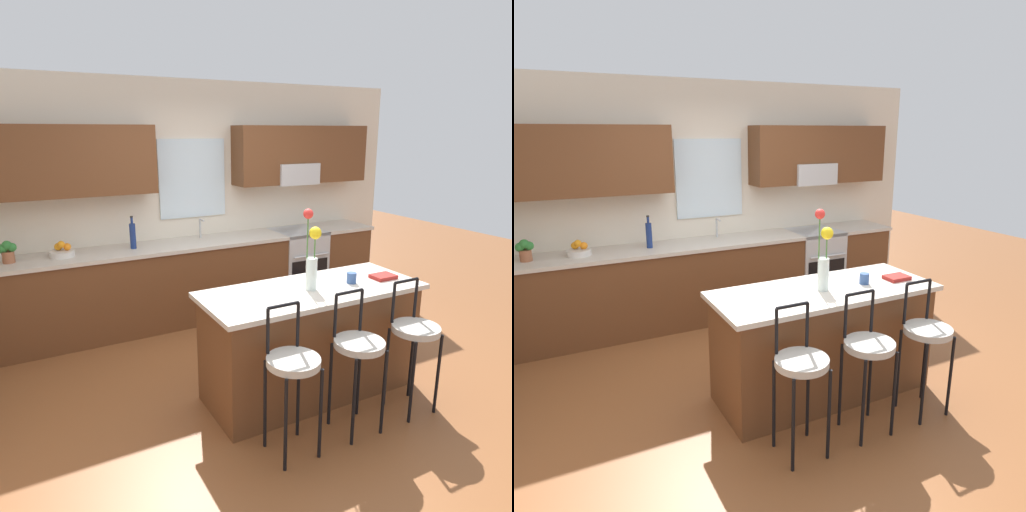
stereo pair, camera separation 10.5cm
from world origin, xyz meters
TOP-DOWN VIEW (x-y plane):
  - ground_plane at (0.00, 0.00)m, footprint 14.00×14.00m
  - back_wall_assembly at (0.02, 1.98)m, footprint 5.60×0.50m
  - counter_run at (0.00, 1.70)m, footprint 4.56×0.64m
  - sink_faucet at (0.03, 1.84)m, footprint 0.02×0.13m
  - oven_range at (1.27, 1.68)m, footprint 0.60×0.64m
  - kitchen_island at (0.15, -0.27)m, footprint 1.83×0.74m
  - bar_stool_near at (-0.40, -0.86)m, footprint 0.36×0.36m
  - bar_stool_middle at (0.15, -0.86)m, footprint 0.36×0.36m
  - bar_stool_far at (0.70, -0.86)m, footprint 0.36×0.36m
  - flower_vase at (0.12, -0.29)m, footprint 0.15×0.10m
  - mug_ceramic at (0.51, -0.32)m, footprint 0.08×0.08m
  - cookbook at (0.83, -0.34)m, footprint 0.20×0.15m
  - fruit_bowl_oranges at (-1.51, 1.70)m, footprint 0.24×0.24m
  - bottle_olive_oil at (-0.80, 1.70)m, footprint 0.06×0.06m
  - potted_plant_small at (-1.99, 1.70)m, footprint 0.17×0.11m

SIDE VIEW (x-z plane):
  - ground_plane at x=0.00m, z-range 0.00..0.00m
  - oven_range at x=1.27m, z-range 0.00..0.92m
  - kitchen_island at x=0.15m, z-range 0.00..0.92m
  - counter_run at x=0.00m, z-range 0.01..0.93m
  - bar_stool_near at x=-0.40m, z-range 0.11..1.16m
  - bar_stool_middle at x=0.15m, z-range 0.11..1.16m
  - bar_stool_far at x=0.70m, z-range 0.11..1.16m
  - cookbook at x=0.83m, z-range 0.92..0.95m
  - mug_ceramic at x=0.51m, z-range 0.92..1.01m
  - fruit_bowl_oranges at x=-1.51m, z-range 0.89..1.05m
  - potted_plant_small at x=-1.99m, z-range 0.93..1.14m
  - sink_faucet at x=0.03m, z-range 0.95..1.18m
  - bottle_olive_oil at x=-0.80m, z-range 0.89..1.24m
  - flower_vase at x=0.12m, z-range 0.88..1.53m
  - back_wall_assembly at x=0.02m, z-range 0.16..2.86m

